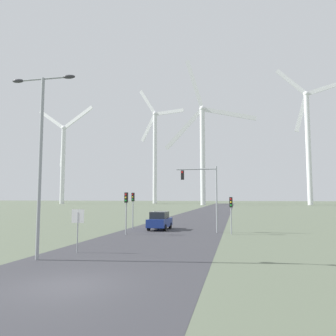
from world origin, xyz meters
The scene contains 13 objects.
ground_plane centered at (0.00, 0.00, 0.00)m, with size 600.00×600.00×0.00m, color #5B6651.
road_surface centered at (0.00, 48.00, 0.00)m, with size 10.00×240.00×0.01m.
streetlamp centered at (-4.07, 4.28, 6.27)m, with size 3.82×0.32×9.90m.
stop_sign_near centered at (-3.08, 6.81, 1.79)m, with size 0.81×0.07×2.56m.
traffic_light_post_near_left centered at (-3.37, 16.39, 2.73)m, with size 0.28×0.34×3.72m.
traffic_light_post_near_right centered at (5.77, 18.52, 2.43)m, with size 0.28×0.34×3.31m.
traffic_light_post_mid_left centered at (-4.50, 21.84, 2.77)m, with size 0.28×0.34×3.78m.
traffic_light_mast_overhead centered at (3.14, 19.75, 4.38)m, with size 3.89×0.35×6.24m.
car_approaching centered at (-1.45, 21.31, 0.91)m, with size 1.88×4.13×1.83m.
wind_turbine_far_left centered at (-82.09, 143.20, 25.15)m, with size 35.34×8.43×51.34m.
wind_turbine_left centered at (-37.65, 163.10, 30.00)m, with size 26.46×4.71×64.65m.
wind_turbine_center centered at (-7.94, 130.69, 27.15)m, with size 40.26×2.60×65.42m.
wind_turbine_right centered at (37.76, 141.31, 29.87)m, with size 29.84×3.55×62.51m.
Camera 1 is at (6.27, -11.48, 3.28)m, focal length 35.00 mm.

